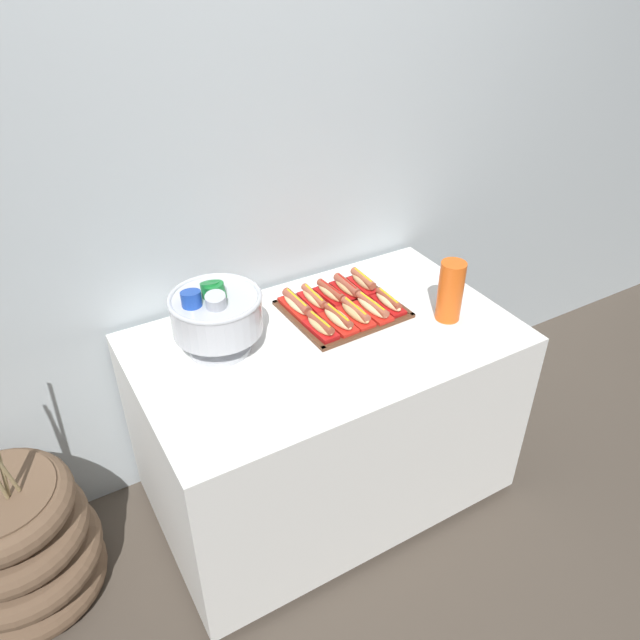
{
  "coord_description": "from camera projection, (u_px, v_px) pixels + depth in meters",
  "views": [
    {
      "loc": [
        -0.91,
        -1.52,
        2.07
      ],
      "look_at": [
        0.0,
        0.05,
        0.84
      ],
      "focal_mm": 34.78,
      "sensor_mm": 36.0,
      "label": 1
    }
  ],
  "objects": [
    {
      "name": "hot_dog_9",
      "position": [
        363.0,
        282.0,
        2.43
      ],
      "size": [
        0.06,
        0.15,
        0.06
      ],
      "color": "red",
      "rests_on": "serving_tray"
    },
    {
      "name": "punch_bowl",
      "position": [
        216.0,
        314.0,
        2.04
      ],
      "size": [
        0.31,
        0.31,
        0.26
      ],
      "color": "silver",
      "rests_on": "buffet_table"
    },
    {
      "name": "hot_dog_2",
      "position": [
        355.0,
        313.0,
        2.25
      ],
      "size": [
        0.07,
        0.17,
        0.06
      ],
      "color": "red",
      "rests_on": "serving_tray"
    },
    {
      "name": "hot_dog_8",
      "position": [
        347.0,
        288.0,
        2.4
      ],
      "size": [
        0.06,
        0.17,
        0.06
      ],
      "color": "#B21414",
      "rests_on": "serving_tray"
    },
    {
      "name": "hot_dog_5",
      "position": [
        297.0,
        304.0,
        2.3
      ],
      "size": [
        0.07,
        0.18,
        0.06
      ],
      "color": "red",
      "rests_on": "serving_tray"
    },
    {
      "name": "hot_dog_3",
      "position": [
        372.0,
        308.0,
        2.28
      ],
      "size": [
        0.08,
        0.19,
        0.06
      ],
      "color": "red",
      "rests_on": "serving_tray"
    },
    {
      "name": "hot_dog_0",
      "position": [
        320.0,
        326.0,
        2.18
      ],
      "size": [
        0.07,
        0.16,
        0.06
      ],
      "color": "red",
      "rests_on": "serving_tray"
    },
    {
      "name": "hot_dog_7",
      "position": [
        331.0,
        293.0,
        2.36
      ],
      "size": [
        0.07,
        0.17,
        0.06
      ],
      "color": "#B21414",
      "rests_on": "serving_tray"
    },
    {
      "name": "buffet_table",
      "position": [
        326.0,
        416.0,
        2.4
      ],
      "size": [
        1.34,
        0.81,
        0.79
      ],
      "color": "white",
      "rests_on": "ground_plane"
    },
    {
      "name": "hot_dog_6",
      "position": [
        314.0,
        299.0,
        2.33
      ],
      "size": [
        0.06,
        0.17,
        0.06
      ],
      "color": "red",
      "rests_on": "serving_tray"
    },
    {
      "name": "ground_plane",
      "position": [
        325.0,
        488.0,
        2.63
      ],
      "size": [
        10.0,
        10.0,
        0.0
      ],
      "primitive_type": "plane",
      "color": "#4C4238"
    },
    {
      "name": "hot_dog_1",
      "position": [
        338.0,
        319.0,
        2.21
      ],
      "size": [
        0.08,
        0.17,
        0.06
      ],
      "color": "red",
      "rests_on": "serving_tray"
    },
    {
      "name": "cup_stack",
      "position": [
        450.0,
        291.0,
        2.22
      ],
      "size": [
        0.09,
        0.09,
        0.23
      ],
      "color": "#EA5B19",
      "rests_on": "buffet_table"
    },
    {
      "name": "floor_vase",
      "position": [
        16.0,
        544.0,
        2.11
      ],
      "size": [
        0.55,
        0.55,
        1.07
      ],
      "color": "brown",
      "rests_on": "ground_plane"
    },
    {
      "name": "hot_dog_4",
      "position": [
        388.0,
        302.0,
        2.31
      ],
      "size": [
        0.06,
        0.16,
        0.06
      ],
      "color": "#B21414",
      "rests_on": "serving_tray"
    },
    {
      "name": "back_wall",
      "position": [
        260.0,
        156.0,
        2.24
      ],
      "size": [
        6.0,
        0.1,
        2.6
      ],
      "primitive_type": "cube",
      "color": "#B2BCC1",
      "rests_on": "ground_plane"
    },
    {
      "name": "serving_tray",
      "position": [
        343.0,
        310.0,
        2.32
      ],
      "size": [
        0.42,
        0.37,
        0.01
      ],
      "color": "#56331E",
      "rests_on": "buffet_table"
    }
  ]
}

